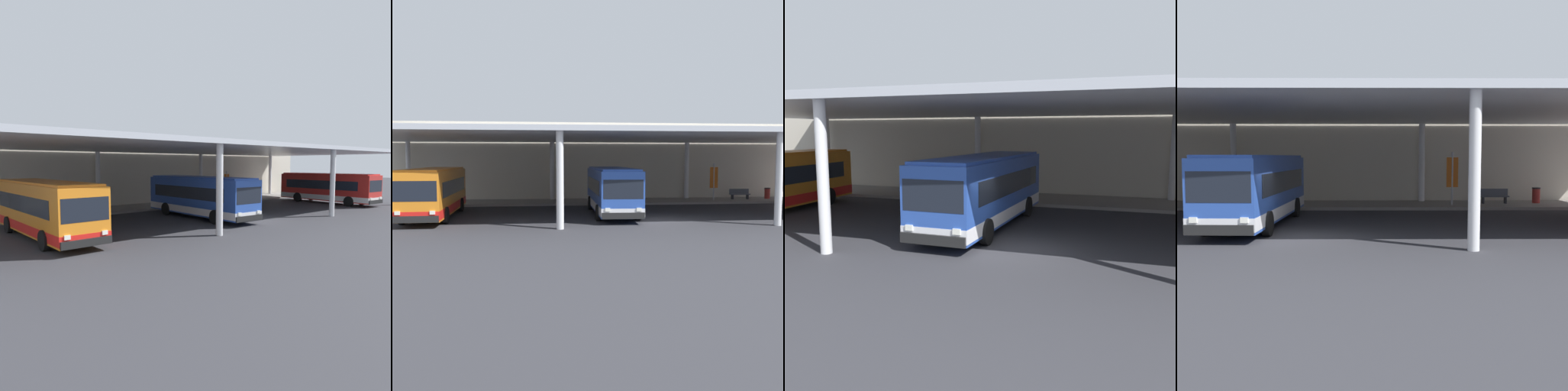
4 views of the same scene
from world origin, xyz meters
The scene contains 5 objects.
ground_plane centered at (0.00, 0.00, 0.00)m, with size 200.00×200.00×0.00m, color #333338.
platform_kerb centered at (0.00, 11.75, 0.09)m, with size 42.00×4.50×0.18m, color gray.
station_building_facade centered at (0.00, 15.00, 3.54)m, with size 48.00×1.60×7.07m, color beige.
canopy_shelter centered at (0.00, 5.50, 5.31)m, with size 40.00×17.00×5.55m.
bus_second_bay centered at (-2.38, 3.67, 1.66)m, with size 2.94×10.60×3.17m.
Camera 3 is at (3.70, -14.72, 4.13)m, focal length 40.04 mm.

